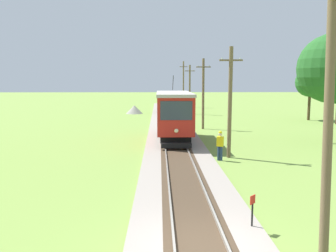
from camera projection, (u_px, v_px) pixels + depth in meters
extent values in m
cube|color=gray|center=(200.00, 250.00, 9.44)|extent=(4.20, 120.00, 0.18)
cube|color=#423323|center=(200.00, 247.00, 9.43)|extent=(2.04, 120.00, 0.01)
cube|color=gray|center=(174.00, 245.00, 9.40)|extent=(0.07, 120.00, 0.14)
cube|color=gray|center=(226.00, 244.00, 9.44)|extent=(0.07, 120.00, 0.14)
cube|color=red|center=(174.00, 112.00, 26.37)|extent=(2.50, 8.00, 2.60)
cube|color=#B2ADA3|center=(174.00, 94.00, 26.18)|extent=(2.60, 8.32, 0.22)
cube|color=black|center=(174.00, 132.00, 26.57)|extent=(2.10, 7.04, 0.44)
cube|color=#2D3842|center=(176.00, 111.00, 22.33)|extent=(2.10, 0.03, 1.25)
cube|color=#2D3842|center=(190.00, 107.00, 26.35)|extent=(0.02, 6.72, 1.04)
sphere|color=#F4EAB2|center=(176.00, 131.00, 22.46)|extent=(0.28, 0.28, 0.28)
cylinder|color=black|center=(173.00, 83.00, 27.66)|extent=(0.05, 1.67, 1.19)
cube|color=black|center=(176.00, 145.00, 22.44)|extent=(2.00, 0.36, 0.32)
cylinder|color=black|center=(175.00, 137.00, 24.35)|extent=(1.54, 0.80, 0.80)
cylinder|color=black|center=(173.00, 128.00, 28.79)|extent=(1.54, 0.80, 0.80)
cube|color=#384C33|center=(167.00, 101.00, 49.56)|extent=(2.40, 5.20, 1.70)
cube|color=black|center=(167.00, 108.00, 49.70)|extent=(2.02, 4.78, 0.38)
cylinder|color=black|center=(167.00, 109.00, 48.15)|extent=(1.54, 0.76, 0.76)
cylinder|color=black|center=(167.00, 108.00, 51.24)|extent=(1.54, 0.76, 0.76)
cylinder|color=brown|center=(329.00, 115.00, 8.66)|extent=(0.24, 0.62, 7.69)
cylinder|color=brown|center=(230.00, 103.00, 20.72)|extent=(0.24, 0.29, 6.72)
cube|color=brown|center=(231.00, 60.00, 20.38)|extent=(1.40, 0.10, 0.10)
cylinder|color=silver|center=(222.00, 58.00, 20.36)|extent=(0.08, 0.08, 0.10)
cylinder|color=silver|center=(240.00, 59.00, 20.38)|extent=(0.08, 0.08, 0.10)
cylinder|color=brown|center=(203.00, 94.00, 33.35)|extent=(0.24, 0.56, 6.83)
cube|color=brown|center=(204.00, 67.00, 33.01)|extent=(1.40, 0.10, 0.10)
cylinder|color=silver|center=(198.00, 66.00, 32.98)|extent=(0.08, 0.08, 0.10)
cylinder|color=silver|center=(209.00, 66.00, 33.01)|extent=(0.08, 0.08, 0.10)
cylinder|color=brown|center=(190.00, 90.00, 48.07)|extent=(0.24, 0.42, 6.87)
cube|color=brown|center=(190.00, 71.00, 47.72)|extent=(1.40, 0.10, 0.10)
cylinder|color=silver|center=(186.00, 70.00, 47.69)|extent=(0.08, 0.08, 0.10)
cylinder|color=silver|center=(194.00, 70.00, 47.72)|extent=(0.08, 0.08, 0.10)
cylinder|color=brown|center=(183.00, 84.00, 60.58)|extent=(0.24, 0.51, 8.08)
cube|color=brown|center=(183.00, 67.00, 60.17)|extent=(1.40, 0.10, 0.10)
cylinder|color=silver|center=(180.00, 66.00, 60.15)|extent=(0.08, 0.08, 0.10)
cylinder|color=silver|center=(187.00, 66.00, 60.17)|extent=(0.08, 0.08, 0.10)
cylinder|color=black|center=(252.00, 218.00, 10.73)|extent=(0.06, 0.06, 0.90)
cube|color=red|center=(253.00, 200.00, 10.66)|extent=(0.21, 0.21, 0.28)
cone|color=gray|center=(134.00, 109.00, 49.14)|extent=(2.43, 2.43, 1.18)
cylinder|color=navy|center=(219.00, 153.00, 20.35)|extent=(0.15, 0.15, 0.86)
cylinder|color=navy|center=(221.00, 153.00, 20.28)|extent=(0.15, 0.15, 0.86)
cube|color=yellow|center=(220.00, 141.00, 20.22)|extent=(0.45, 0.38, 0.58)
sphere|color=beige|center=(220.00, 134.00, 20.16)|extent=(0.22, 0.22, 0.22)
sphere|color=yellow|center=(220.00, 133.00, 20.15)|extent=(0.21, 0.21, 0.21)
cylinder|color=#4C3823|center=(309.00, 107.00, 40.88)|extent=(0.32, 0.32, 3.22)
sphere|color=#235B23|center=(310.00, 82.00, 40.50)|extent=(3.46, 3.46, 3.46)
cylinder|color=#4C3823|center=(330.00, 119.00, 25.72)|extent=(0.32, 0.32, 3.67)
sphere|color=#235B23|center=(333.00, 68.00, 25.22)|extent=(5.12, 5.12, 5.12)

